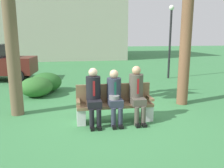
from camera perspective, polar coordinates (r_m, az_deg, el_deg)
ground_plane at (r=5.83m, az=-0.24°, el=-8.82°), size 80.00×80.00×0.00m
park_bench at (r=5.67m, az=0.61°, el=-4.97°), size 1.83×0.44×0.90m
seated_man_left at (r=5.39m, az=-4.51°, el=-2.34°), size 0.34×0.72×1.32m
seated_man_middle at (r=5.46m, az=0.64°, el=-2.46°), size 0.34×0.72×1.27m
seated_man_right at (r=5.59m, az=6.14°, el=-1.76°), size 0.34×0.72×1.35m
shrub_near_bench at (r=8.98m, az=-15.90°, el=0.43°), size 1.15×1.05×0.72m
shrub_mid_lawn at (r=8.33m, az=-18.10°, el=-0.68°), size 1.09×1.00×0.68m
street_lamp at (r=11.63m, az=14.13°, el=11.78°), size 0.24×0.24×3.46m
building_backdrop at (r=23.75m, az=-14.42°, el=17.09°), size 13.28×9.09×8.78m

